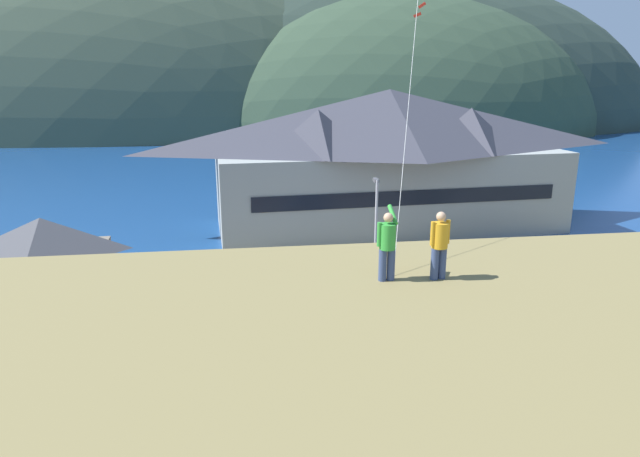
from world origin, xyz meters
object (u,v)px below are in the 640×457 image
at_px(wharf_dock, 302,196).
at_px(moored_boat_inner_slip, 266,190).
at_px(parking_light_pole, 376,223).
at_px(person_kite_flyer, 387,244).
at_px(parked_car_back_row_left, 333,347).
at_px(moored_boat_outer_mooring, 333,191).
at_px(parked_car_front_row_end, 571,333).
at_px(parked_car_front_row_red, 587,280).
at_px(harbor_lodge, 388,156).
at_px(storage_shed_near_lot, 46,266).
at_px(storage_shed_waterside, 265,202).
at_px(parked_car_mid_row_far, 388,291).
at_px(parked_car_mid_row_near, 0,367).
at_px(person_companion, 440,243).
at_px(moored_boat_wharfside, 269,197).

relative_size(wharf_dock, moored_boat_inner_slip, 1.27).
bearing_deg(parking_light_pole, person_kite_flyer, -102.99).
height_order(wharf_dock, moored_boat_inner_slip, moored_boat_inner_slip).
height_order(moored_boat_inner_slip, parked_car_back_row_left, moored_boat_inner_slip).
height_order(moored_boat_outer_mooring, person_kite_flyer, person_kite_flyer).
distance_m(parked_car_front_row_end, parked_car_front_row_red, 7.74).
bearing_deg(moored_boat_outer_mooring, wharf_dock, -173.74).
bearing_deg(harbor_lodge, storage_shed_near_lot, -145.35).
bearing_deg(harbor_lodge, parked_car_front_row_end, -83.58).
height_order(parked_car_front_row_end, parking_light_pole, parking_light_pole).
bearing_deg(moored_boat_inner_slip, parked_car_front_row_red, -60.86).
relative_size(parked_car_front_row_red, person_kite_flyer, 2.28).
distance_m(storage_shed_waterside, person_kite_flyer, 33.22).
xyz_separation_m(wharf_dock, person_kite_flyer, (-2.41, -42.58, 7.80)).
relative_size(parked_car_mid_row_far, parked_car_back_row_left, 1.01).
xyz_separation_m(moored_boat_outer_mooring, parked_car_mid_row_far, (-1.71, -28.80, 0.34)).
bearing_deg(moored_boat_outer_mooring, parked_car_mid_row_near, -118.86).
relative_size(storage_shed_near_lot, person_kite_flyer, 3.54).
distance_m(moored_boat_inner_slip, parked_car_mid_row_far, 30.62).
relative_size(harbor_lodge, parked_car_mid_row_far, 6.94).
xyz_separation_m(moored_boat_inner_slip, parked_car_front_row_end, (12.03, -36.20, 0.34)).
relative_size(storage_shed_near_lot, storage_shed_waterside, 1.15).
xyz_separation_m(parked_car_front_row_end, parked_car_front_row_red, (4.73, 6.13, 0.00)).
bearing_deg(moored_boat_inner_slip, person_companion, -86.71).
bearing_deg(parked_car_front_row_red, parked_car_mid_row_near, -168.74).
distance_m(parked_car_back_row_left, parking_light_pole, 11.24).
bearing_deg(parked_car_front_row_red, moored_boat_wharfside, 121.77).
height_order(wharf_dock, parked_car_front_row_end, parked_car_front_row_end).
xyz_separation_m(moored_boat_wharfside, parked_car_front_row_end, (11.86, -32.93, 0.34)).
relative_size(harbor_lodge, person_companion, 17.18).
xyz_separation_m(wharf_dock, parked_car_mid_row_near, (-15.69, -34.08, 0.71)).
bearing_deg(parked_car_front_row_red, parked_car_back_row_left, -159.09).
xyz_separation_m(parked_car_front_row_red, parking_light_pole, (-11.29, 4.13, 2.70)).
distance_m(storage_shed_waterside, parked_car_mid_row_near, 26.73).
bearing_deg(moored_boat_outer_mooring, person_companion, -95.82).
height_order(storage_shed_near_lot, person_companion, person_companion).
xyz_separation_m(parked_car_mid_row_far, parked_car_back_row_left, (-3.97, -5.83, 0.00)).
height_order(moored_boat_outer_mooring, parked_car_back_row_left, moored_boat_outer_mooring).
bearing_deg(storage_shed_near_lot, moored_boat_inner_slip, 66.44).
xyz_separation_m(moored_boat_outer_mooring, parked_car_front_row_end, (5.09, -34.83, 0.34)).
xyz_separation_m(wharf_dock, parking_light_pole, (1.83, -24.21, 3.41)).
relative_size(moored_boat_wharfside, moored_boat_inner_slip, 0.87).
height_order(parked_car_back_row_left, parked_car_front_row_red, same).
relative_size(person_kite_flyer, person_companion, 1.07).
distance_m(moored_boat_outer_mooring, person_kite_flyer, 43.95).
relative_size(moored_boat_inner_slip, parked_car_mid_row_far, 1.93).
bearing_deg(moored_boat_wharfside, wharf_dock, 23.91).
relative_size(parked_car_mid_row_far, parked_car_front_row_red, 1.02).
xyz_separation_m(harbor_lodge, parking_light_pole, (-3.99, -12.54, -2.21)).
xyz_separation_m(moored_boat_inner_slip, parked_car_back_row_left, (1.26, -35.99, 0.34)).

